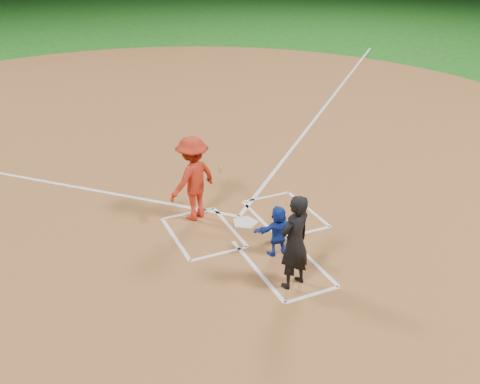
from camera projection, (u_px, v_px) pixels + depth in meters
name	position (u px, v px, depth m)	size (l,w,h in m)	color
ground	(245.00, 223.00, 11.62)	(120.00, 120.00, 0.00)	#165816
home_plate_dirt	(163.00, 136.00, 16.51)	(28.00, 28.00, 0.01)	brown
home_plate	(245.00, 222.00, 11.61)	(0.60, 0.60, 0.02)	white
catcher	(278.00, 231.00, 10.30)	(0.95, 0.30, 1.03)	#1330A2
umpire	(295.00, 242.00, 9.21)	(0.65, 0.43, 1.78)	black
chalk_markings	(170.00, 143.00, 15.93)	(28.35, 17.32, 0.01)	white
batter_at_plate	(193.00, 179.00, 11.43)	(1.52, 1.14, 1.88)	#B22613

